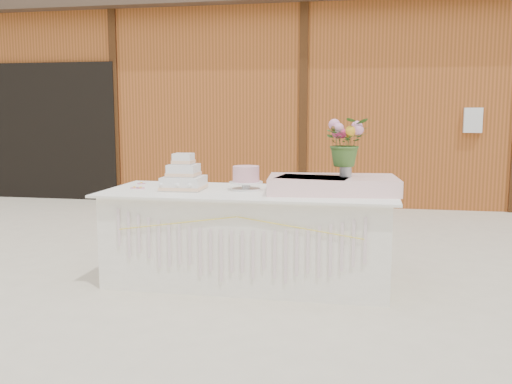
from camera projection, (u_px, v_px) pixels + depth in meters
ground at (249, 281)px, 4.80m from camera, size 80.00×80.00×0.00m
barn at (315, 98)px, 10.39m from camera, size 12.60×4.60×3.30m
cake_table at (249, 237)px, 4.74m from camera, size 2.40×1.00×0.77m
wedding_cake at (184, 177)px, 4.75m from camera, size 0.34×0.34×0.30m
pink_cake_stand at (246, 177)px, 4.73m from camera, size 0.28×0.28×0.20m
satin_runner at (332, 185)px, 4.59m from camera, size 1.08×0.69×0.13m
flower_vase at (346, 168)px, 4.57m from camera, size 0.10×0.10×0.13m
bouquet at (346, 136)px, 4.54m from camera, size 0.42×0.39×0.39m
loose_flowers at (140, 185)px, 5.00m from camera, size 0.17×0.36×0.02m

